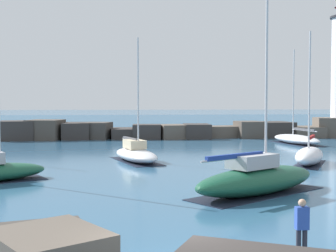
{
  "coord_description": "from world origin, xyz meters",
  "views": [
    {
      "loc": [
        -1.32,
        -11.07,
        4.33
      ],
      "look_at": [
        2.17,
        18.06,
        2.9
      ],
      "focal_mm": 50.0,
      "sensor_mm": 36.0,
      "label": 1
    }
  ],
  "objects": [
    {
      "name": "open_sea_beyond",
      "position": [
        0.0,
        106.25,
        0.0
      ],
      "size": [
        400.0,
        116.0,
        0.01
      ],
      "color": "#235175",
      "rests_on": "ground"
    },
    {
      "name": "breakwater_jetty",
      "position": [
        -0.54,
        46.11,
        1.0
      ],
      "size": [
        65.51,
        6.91,
        2.5
      ],
      "color": "#423D38",
      "rests_on": "ground"
    },
    {
      "name": "sailboat_moored_0",
      "position": [
        5.54,
        10.41,
        0.74
      ],
      "size": [
        7.98,
        6.4,
        11.24
      ],
      "color": "#195138",
      "rests_on": "ground"
    },
    {
      "name": "person_on_rocks",
      "position": [
        3.93,
        1.29,
        0.93
      ],
      "size": [
        0.36,
        0.22,
        1.66
      ],
      "color": "#282833",
      "rests_on": "ground"
    },
    {
      "name": "sailboat_moored_5",
      "position": [
        12.51,
        20.37,
        0.65
      ],
      "size": [
        4.48,
        5.91,
        9.3
      ],
      "color": "white",
      "rests_on": "ground"
    },
    {
      "name": "sailboat_moored_2",
      "position": [
        18.14,
        36.6,
        0.52
      ],
      "size": [
        3.65,
        8.48,
        10.07
      ],
      "color": "white",
      "rests_on": "ground"
    },
    {
      "name": "sailboat_moored_1",
      "position": [
        0.42,
        23.6,
        0.58
      ],
      "size": [
        4.01,
        7.14,
        9.09
      ],
      "color": "white",
      "rests_on": "ground"
    }
  ]
}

